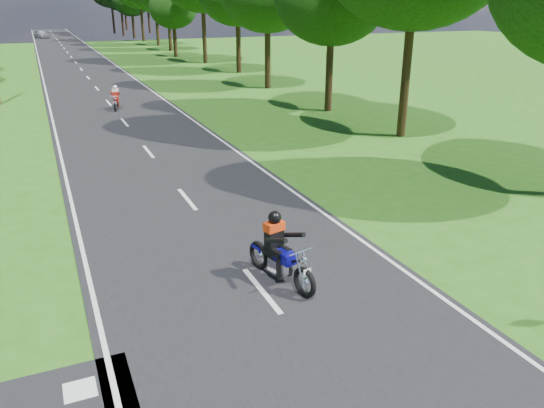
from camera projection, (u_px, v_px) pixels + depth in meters
name	position (u px, v px, depth m)	size (l,w,h in m)	color
ground	(304.00, 343.00, 9.51)	(160.00, 160.00, 0.00)	#255B14
main_road	(76.00, 63.00, 52.28)	(7.00, 140.00, 0.02)	black
road_markings	(76.00, 64.00, 50.62)	(7.40, 140.00, 0.01)	silver
rider_near_blue	(281.00, 248.00, 11.29)	(0.63, 1.90, 1.59)	#0E0C8D
rider_far_red	(116.00, 97.00, 29.60)	(0.53, 1.59, 1.33)	#B8140E
distant_car	(41.00, 34.00, 86.02)	(1.46, 3.63, 1.24)	silver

